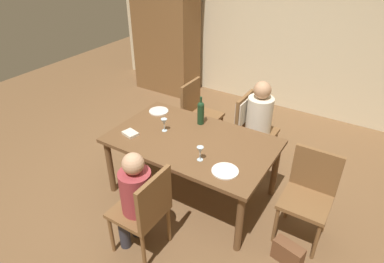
# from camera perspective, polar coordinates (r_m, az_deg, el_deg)

# --- Properties ---
(ground_plane) EXTENTS (10.00, 10.00, 0.00)m
(ground_plane) POSITION_cam_1_polar(r_m,az_deg,el_deg) (3.96, 0.00, -10.23)
(ground_plane) COLOR brown
(rear_room_partition) EXTENTS (6.40, 0.12, 2.70)m
(rear_room_partition) POSITION_cam_1_polar(r_m,az_deg,el_deg) (5.62, 15.64, 17.17)
(rear_room_partition) COLOR beige
(rear_room_partition) RESTS_ON ground_plane
(armoire_cabinet) EXTENTS (1.18, 0.62, 2.18)m
(armoire_cabinet) POSITION_cam_1_polar(r_m,az_deg,el_deg) (6.15, -4.49, 16.91)
(armoire_cabinet) COLOR brown
(armoire_cabinet) RESTS_ON ground_plane
(dining_table) EXTENTS (1.74, 1.07, 0.72)m
(dining_table) POSITION_cam_1_polar(r_m,az_deg,el_deg) (3.56, 0.00, -2.41)
(dining_table) COLOR brown
(dining_table) RESTS_ON ground_plane
(chair_far_right) EXTENTS (0.46, 0.44, 0.92)m
(chair_far_right) POSITION_cam_1_polar(r_m,az_deg,el_deg) (4.19, 9.78, 1.85)
(chair_far_right) COLOR brown
(chair_far_right) RESTS_ON ground_plane
(chair_near) EXTENTS (0.44, 0.44, 0.92)m
(chair_near) POSITION_cam_1_polar(r_m,az_deg,el_deg) (3.02, -8.01, -12.94)
(chair_near) COLOR brown
(chair_near) RESTS_ON ground_plane
(chair_far_left) EXTENTS (0.44, 0.44, 0.92)m
(chair_far_left) POSITION_cam_1_polar(r_m,az_deg,el_deg) (4.51, 1.00, 3.68)
(chair_far_left) COLOR brown
(chair_far_left) RESTS_ON ground_plane
(chair_right_end) EXTENTS (0.44, 0.44, 0.92)m
(chair_right_end) POSITION_cam_1_polar(r_m,az_deg,el_deg) (3.35, 19.54, -9.52)
(chair_right_end) COLOR brown
(chair_right_end) RESTS_ON ground_plane
(person_woman_host) EXTENTS (0.36, 0.31, 1.14)m
(person_woman_host) POSITION_cam_1_polar(r_m,az_deg,el_deg) (4.11, 11.76, 2.09)
(person_woman_host) COLOR #33333D
(person_woman_host) RESTS_ON ground_plane
(person_man_bearded) EXTENTS (0.33, 0.28, 1.08)m
(person_man_bearded) POSITION_cam_1_polar(r_m,az_deg,el_deg) (3.01, -9.84, -10.75)
(person_man_bearded) COLOR #33333D
(person_man_bearded) RESTS_ON ground_plane
(wine_bottle_tall_green) EXTENTS (0.08, 0.08, 0.34)m
(wine_bottle_tall_green) POSITION_cam_1_polar(r_m,az_deg,el_deg) (3.74, 1.51, 3.36)
(wine_bottle_tall_green) COLOR #19381E
(wine_bottle_tall_green) RESTS_ON dining_table
(wine_glass_near_left) EXTENTS (0.07, 0.07, 0.15)m
(wine_glass_near_left) POSITION_cam_1_polar(r_m,az_deg,el_deg) (3.63, -4.82, 1.58)
(wine_glass_near_left) COLOR silver
(wine_glass_near_left) RESTS_ON dining_table
(wine_glass_centre) EXTENTS (0.07, 0.07, 0.15)m
(wine_glass_centre) POSITION_cam_1_polar(r_m,az_deg,el_deg) (3.16, 1.41, -3.34)
(wine_glass_centre) COLOR silver
(wine_glass_centre) RESTS_ON dining_table
(dinner_plate_host) EXTENTS (0.24, 0.24, 0.01)m
(dinner_plate_host) POSITION_cam_1_polar(r_m,az_deg,el_deg) (4.08, -5.74, 3.50)
(dinner_plate_host) COLOR silver
(dinner_plate_host) RESTS_ON dining_table
(dinner_plate_guest_left) EXTENTS (0.25, 0.25, 0.01)m
(dinner_plate_guest_left) POSITION_cam_1_polar(r_m,az_deg,el_deg) (3.09, 5.70, -6.76)
(dinner_plate_guest_left) COLOR white
(dinner_plate_guest_left) RESTS_ON dining_table
(folded_napkin) EXTENTS (0.18, 0.15, 0.03)m
(folded_napkin) POSITION_cam_1_polar(r_m,az_deg,el_deg) (3.66, -10.55, -0.32)
(folded_napkin) COLOR beige
(folded_napkin) RESTS_ON dining_table
(handbag) EXTENTS (0.30, 0.18, 0.22)m
(handbag) POSITION_cam_1_polar(r_m,az_deg,el_deg) (3.34, 16.14, -19.43)
(handbag) COLOR brown
(handbag) RESTS_ON ground_plane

